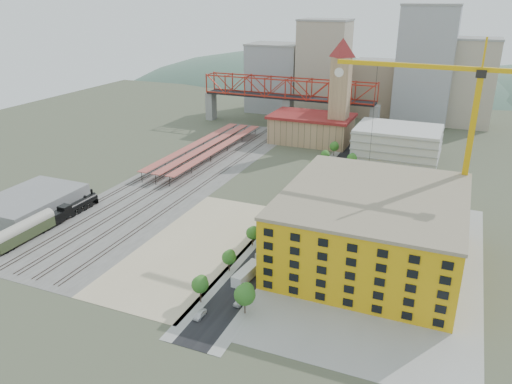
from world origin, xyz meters
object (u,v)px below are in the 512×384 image
at_px(coach, 25,230).
at_px(site_trailer_a, 246,274).
at_px(tower_crane, 460,119).
at_px(site_trailer_c, 285,228).
at_px(car_0, 200,314).
at_px(construction_building, 372,227).
at_px(site_trailer_d, 298,213).
at_px(site_trailer_b, 266,251).
at_px(locomotive, 73,208).
at_px(clock_tower, 341,83).

bearing_deg(coach, site_trailer_a, 4.91).
height_order(tower_crane, site_trailer_c, tower_crane).
bearing_deg(site_trailer_a, car_0, -93.57).
xyz_separation_m(construction_building, coach, (-92.00, -27.33, -6.09)).
xyz_separation_m(coach, car_0, (63.00, -12.67, -2.63)).
height_order(tower_crane, site_trailer_d, tower_crane).
bearing_deg(site_trailer_b, construction_building, 20.14).
xyz_separation_m(tower_crane, site_trailer_b, (-42.90, -32.96, -32.97)).
bearing_deg(construction_building, locomotive, -175.08).
height_order(site_trailer_b, car_0, site_trailer_b).
bearing_deg(site_trailer_b, tower_crane, 38.80).
bearing_deg(site_trailer_b, site_trailer_a, -88.74).
bearing_deg(locomotive, tower_crane, 16.37).
xyz_separation_m(clock_tower, site_trailer_a, (8.00, -121.65, -27.27)).
bearing_deg(construction_building, site_trailer_a, -140.21).
relative_size(coach, car_0, 4.93).
bearing_deg(car_0, locomotive, 154.71).
height_order(clock_tower, site_trailer_b, clock_tower).
xyz_separation_m(tower_crane, car_0, (-45.90, -64.07, -33.50)).
distance_m(site_trailer_c, site_trailer_d, 12.23).
relative_size(tower_crane, car_0, 13.76).
relative_size(site_trailer_b, car_0, 2.21).
height_order(site_trailer_b, site_trailer_c, site_trailer_c).
height_order(site_trailer_a, site_trailer_c, site_trailer_a).
height_order(construction_building, tower_crane, tower_crane).
bearing_deg(site_trailer_b, coach, -163.13).
bearing_deg(construction_building, coach, -163.46).
relative_size(construction_building, coach, 2.55).
distance_m(construction_building, locomotive, 92.62).
bearing_deg(clock_tower, site_trailer_d, -84.37).
distance_m(coach, tower_crane, 124.31).
height_order(site_trailer_b, site_trailer_d, site_trailer_b).
xyz_separation_m(site_trailer_a, site_trailer_d, (0.00, 40.45, -0.24)).
bearing_deg(car_0, site_trailer_a, 82.41).
bearing_deg(clock_tower, locomotive, -118.26).
relative_size(clock_tower, site_trailer_d, 6.00).
relative_size(clock_tower, site_trailer_a, 4.98).
height_order(tower_crane, site_trailer_a, tower_crane).
relative_size(clock_tower, tower_crane, 0.94).
xyz_separation_m(coach, site_trailer_b, (66.00, 18.44, -2.10)).
height_order(site_trailer_a, site_trailer_d, site_trailer_a).
relative_size(clock_tower, coach, 2.62).
xyz_separation_m(locomotive, site_trailer_b, (66.00, -0.97, -1.00)).
xyz_separation_m(clock_tower, locomotive, (-58.00, -107.91, -26.47)).
height_order(site_trailer_a, site_trailer_b, site_trailer_a).
relative_size(clock_tower, car_0, 12.91).
height_order(clock_tower, locomotive, clock_tower).
relative_size(site_trailer_c, site_trailer_d, 1.12).
bearing_deg(site_trailer_d, tower_crane, 19.36).
height_order(site_trailer_a, car_0, site_trailer_a).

